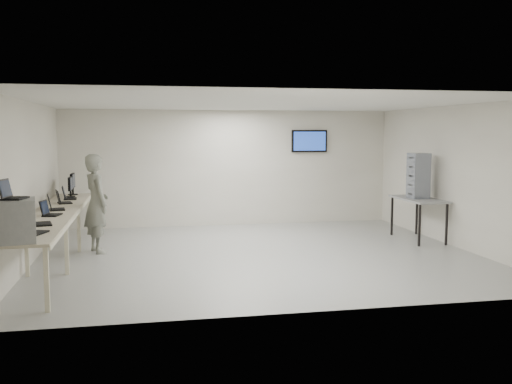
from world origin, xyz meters
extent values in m
cube|color=#9A9A9A|center=(0.00, 0.00, 0.00)|extent=(8.00, 7.00, 0.01)
cube|color=silver|center=(0.00, 0.00, 2.80)|extent=(8.00, 7.00, 0.01)
cube|color=silver|center=(0.00, 3.50, 1.40)|extent=(8.00, 0.01, 2.80)
cube|color=silver|center=(0.00, -3.50, 1.40)|extent=(8.00, 0.01, 2.80)
cube|color=silver|center=(-4.00, 0.00, 1.40)|extent=(0.01, 7.00, 2.80)
cube|color=silver|center=(4.00, 0.00, 1.40)|extent=(0.01, 7.00, 2.80)
cube|color=black|center=(2.00, 3.48, 2.05)|extent=(0.15, 0.04, 0.15)
cube|color=black|center=(2.00, 3.44, 2.05)|extent=(0.90, 0.06, 0.55)
cube|color=navy|center=(2.00, 3.40, 2.05)|extent=(0.82, 0.01, 0.47)
cube|color=beige|center=(-3.60, 0.00, 0.88)|extent=(0.75, 6.00, 0.04)
cube|color=beige|center=(-3.23, 0.00, 0.85)|extent=(0.02, 6.00, 0.06)
cube|color=beige|center=(-3.30, -2.85, 0.43)|extent=(0.06, 0.06, 0.86)
cube|color=beige|center=(-3.90, -0.90, 0.43)|extent=(0.06, 0.06, 0.86)
cube|color=beige|center=(-3.30, -0.90, 0.43)|extent=(0.06, 0.06, 0.86)
cube|color=beige|center=(-3.90, 0.90, 0.43)|extent=(0.06, 0.06, 0.86)
cube|color=beige|center=(-3.30, 0.90, 0.43)|extent=(0.06, 0.06, 0.86)
cube|color=beige|center=(-3.90, 2.85, 0.43)|extent=(0.06, 0.06, 0.86)
cube|color=beige|center=(-3.30, 2.85, 0.43)|extent=(0.06, 0.06, 0.86)
cube|color=gray|center=(-3.65, -2.75, 1.17)|extent=(0.54, 0.59, 0.54)
cube|color=black|center=(-3.65, -2.75, 1.45)|extent=(0.30, 0.37, 0.02)
cube|color=black|center=(-3.77, -2.75, 1.58)|extent=(0.12, 0.31, 0.23)
cube|color=black|center=(-3.75, -2.75, 1.58)|extent=(0.10, 0.27, 0.19)
cube|color=black|center=(-3.55, -2.20, 0.91)|extent=(0.38, 0.45, 0.02)
cube|color=black|center=(-3.69, -2.20, 1.06)|extent=(0.18, 0.36, 0.27)
cube|color=black|center=(-3.68, -2.20, 1.06)|extent=(0.15, 0.32, 0.23)
cube|color=black|center=(-3.58, -1.42, 0.91)|extent=(0.36, 0.45, 0.02)
cube|color=black|center=(-3.72, -1.42, 1.07)|extent=(0.15, 0.38, 0.28)
cube|color=black|center=(-3.71, -1.42, 1.07)|extent=(0.12, 0.33, 0.23)
cube|color=black|center=(-3.56, -0.47, 0.91)|extent=(0.30, 0.37, 0.02)
cube|color=black|center=(-3.68, -0.47, 1.04)|extent=(0.13, 0.32, 0.24)
cube|color=black|center=(-3.67, -0.47, 1.04)|extent=(0.10, 0.28, 0.20)
cube|color=black|center=(-3.58, 0.24, 0.91)|extent=(0.31, 0.39, 0.02)
cube|color=black|center=(-3.71, 0.24, 1.05)|extent=(0.13, 0.34, 0.25)
cube|color=black|center=(-3.70, 0.24, 1.05)|extent=(0.10, 0.30, 0.21)
cube|color=black|center=(-3.58, 1.21, 0.91)|extent=(0.32, 0.39, 0.02)
cube|color=black|center=(-3.70, 1.21, 1.04)|extent=(0.14, 0.32, 0.24)
cube|color=black|center=(-3.68, 1.21, 1.04)|extent=(0.11, 0.28, 0.20)
cube|color=black|center=(-3.56, 1.88, 0.91)|extent=(0.28, 0.37, 0.02)
cube|color=black|center=(-3.68, 1.88, 1.05)|extent=(0.10, 0.33, 0.25)
cube|color=black|center=(-3.67, 1.88, 1.05)|extent=(0.07, 0.29, 0.21)
cylinder|color=black|center=(-3.60, 2.33, 0.91)|extent=(0.19, 0.19, 0.01)
cube|color=black|center=(-3.60, 2.33, 0.99)|extent=(0.04, 0.03, 0.15)
cube|color=black|center=(-3.60, 2.33, 1.18)|extent=(0.05, 0.43, 0.29)
cube|color=black|center=(-3.57, 2.33, 1.18)|extent=(0.00, 0.39, 0.25)
cylinder|color=black|center=(-3.60, 2.75, 0.91)|extent=(0.21, 0.21, 0.02)
cube|color=black|center=(-3.60, 2.75, 1.00)|extent=(0.04, 0.03, 0.17)
cube|color=black|center=(-3.60, 2.75, 1.21)|extent=(0.05, 0.48, 0.32)
cube|color=black|center=(-3.57, 2.75, 1.21)|extent=(0.00, 0.43, 0.27)
imported|color=#60635A|center=(-2.95, 0.79, 0.93)|extent=(0.68, 0.80, 1.87)
cube|color=gray|center=(3.60, 0.75, 0.87)|extent=(0.69, 1.48, 0.04)
cube|color=black|center=(3.30, 0.11, 0.42)|extent=(0.04, 0.04, 0.85)
cube|color=black|center=(3.30, 1.39, 0.42)|extent=(0.04, 0.04, 0.85)
cube|color=black|center=(3.90, 0.11, 0.42)|extent=(0.04, 0.04, 0.85)
cube|color=black|center=(3.90, 1.39, 0.42)|extent=(0.04, 0.04, 0.85)
cube|color=slate|center=(3.58, 0.75, 0.98)|extent=(0.36, 0.40, 0.19)
cube|color=slate|center=(3.58, 0.75, 1.17)|extent=(0.36, 0.40, 0.19)
cube|color=slate|center=(3.58, 0.75, 1.36)|extent=(0.36, 0.40, 0.19)
cube|color=slate|center=(3.58, 0.75, 1.55)|extent=(0.36, 0.40, 0.19)
cube|color=slate|center=(3.58, 0.75, 1.74)|extent=(0.36, 0.40, 0.19)
camera|label=1|loc=(-2.08, -10.25, 2.27)|focal=40.00mm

